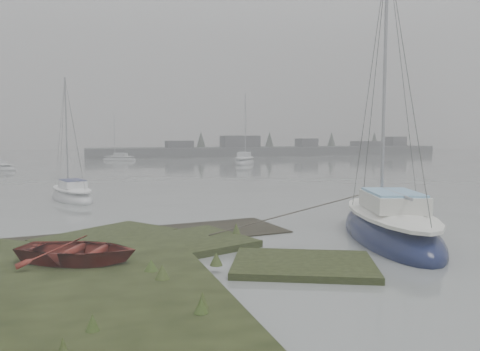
% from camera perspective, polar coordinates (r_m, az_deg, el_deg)
% --- Properties ---
extents(ground, '(160.00, 160.00, 0.00)m').
position_cam_1_polar(ground, '(41.25, -12.34, 0.19)').
color(ground, slate).
rests_on(ground, ground).
extents(far_shoreline, '(60.00, 8.00, 4.15)m').
position_cam_1_polar(far_shoreline, '(79.34, 4.47, 3.11)').
color(far_shoreline, '#4C4F51').
rests_on(far_shoreline, ground).
extents(sailboat_main, '(4.60, 7.51, 10.07)m').
position_cam_1_polar(sailboat_main, '(15.85, 17.74, -6.23)').
color(sailboat_main, '#11183B').
rests_on(sailboat_main, ground).
extents(sailboat_white, '(2.89, 5.09, 6.82)m').
position_cam_1_polar(sailboat_white, '(25.62, -19.81, -2.33)').
color(sailboat_white, silver).
rests_on(sailboat_white, ground).
extents(sailboat_far_b, '(4.78, 6.55, 8.91)m').
position_cam_1_polar(sailboat_far_b, '(54.32, 0.53, 1.70)').
color(sailboat_far_b, '#A4A8AD').
rests_on(sailboat_far_b, ground).
extents(sailboat_far_c, '(4.76, 3.66, 6.53)m').
position_cam_1_polar(sailboat_far_c, '(63.42, -14.50, 1.94)').
color(sailboat_far_c, silver).
rests_on(sailboat_far_c, ground).
extents(dinghy, '(3.57, 3.22, 0.61)m').
position_cam_1_polar(dinghy, '(12.16, -19.14, -8.61)').
color(dinghy, maroon).
rests_on(dinghy, marsh_bank).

